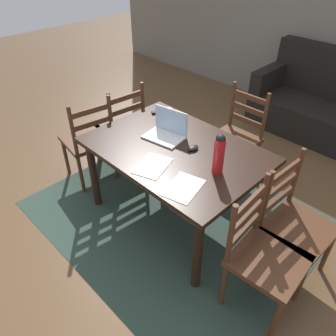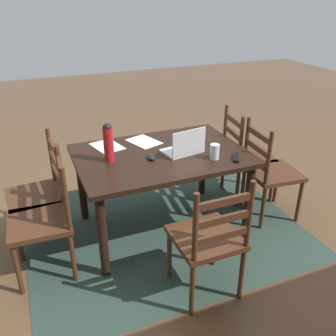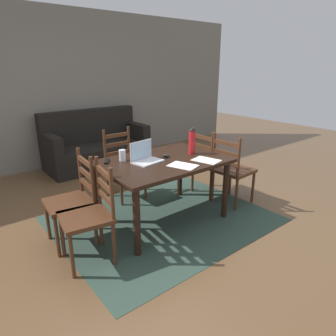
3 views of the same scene
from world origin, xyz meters
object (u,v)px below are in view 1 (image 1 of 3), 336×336
chair_far_head (235,138)px  computer_mouse (193,148)px  dining_table (175,157)px  drinking_glass (168,115)px  laptop (167,130)px  chair_right_far (294,224)px  chair_right_near (263,256)px  tv_remote (161,112)px  couch (331,109)px  water_bottle (219,154)px  chair_left_near (89,140)px  chair_left_far (121,126)px

chair_far_head → computer_mouse: size_ratio=9.50×
dining_table → drinking_glass: 0.47m
dining_table → laptop: laptop is taller
laptop → drinking_glass: 0.26m
dining_table → drinking_glass: (-0.36, 0.27, 0.16)m
computer_mouse → chair_right_far: bearing=14.0°
chair_right_near → tv_remote: chair_right_near is taller
dining_table → drinking_glass: bearing=143.1°
couch → water_bottle: water_bottle is taller
water_bottle → tv_remote: bearing=160.0°
couch → tv_remote: couch is taller
water_bottle → drinking_glass: (-0.79, 0.28, -0.10)m
chair_right_near → chair_far_head: 1.46m
chair_right_near → drinking_glass: bearing=160.9°
dining_table → chair_right_far: bearing=11.3°
chair_right_far → tv_remote: size_ratio=5.59×
drinking_glass → chair_right_near: bearing=-19.1°
chair_far_head → water_bottle: water_bottle is taller
chair_far_head → computer_mouse: 0.85m
computer_mouse → tv_remote: (-0.64, 0.25, -0.01)m
chair_left_near → laptop: bearing=19.3°
chair_left_near → water_bottle: bearing=7.5°
chair_far_head → tv_remote: size_ratio=5.59×
chair_right_far → computer_mouse: size_ratio=9.50×
chair_left_far → tv_remote: chair_left_far is taller
dining_table → chair_right_near: (1.00, -0.20, -0.19)m
dining_table → water_bottle: bearing=-2.2°
chair_left_near → computer_mouse: chair_left_near is taller
dining_table → chair_left_far: chair_left_far is taller
couch → laptop: size_ratio=5.10×
chair_right_near → computer_mouse: bearing=162.2°
water_bottle → chair_far_head: bearing=116.3°
chair_far_head → chair_left_near: bearing=-132.9°
chair_left_far → drinking_glass: 0.73m
dining_table → couch: size_ratio=0.79×
chair_right_far → chair_far_head: bearing=146.2°
chair_right_far → computer_mouse: bearing=-172.3°
computer_mouse → tv_remote: size_ratio=0.59×
chair_right_far → laptop: size_ratio=2.69×
chair_right_near → chair_far_head: same height
couch → computer_mouse: couch is taller
laptop → computer_mouse: (0.30, -0.00, -0.04)m
chair_right_near → couch: (-0.68, 2.62, -0.11)m
chair_far_head → couch: size_ratio=0.53×
chair_far_head → chair_left_near: size_ratio=1.00×
chair_right_near → laptop: (-1.18, 0.28, 0.34)m
drinking_glass → tv_remote: bearing=158.6°
chair_far_head → chair_right_far: size_ratio=1.00×
chair_left_near → laptop: (0.82, 0.29, 0.34)m
laptop → tv_remote: bearing=143.8°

